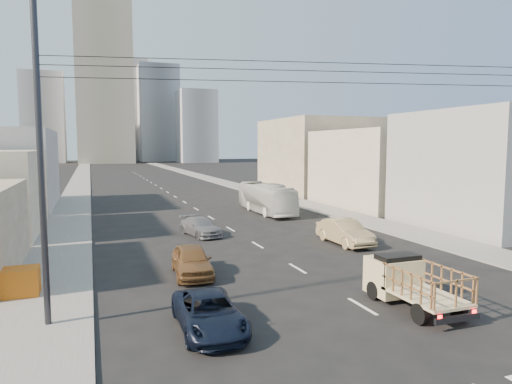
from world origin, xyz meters
TOP-DOWN VIEW (x-y plane):
  - ground at (0.00, 0.00)m, footprint 420.00×420.00m
  - sidewalk_left at (-11.75, 70.00)m, footprint 3.50×180.00m
  - sidewalk_right at (11.75, 70.00)m, footprint 3.50×180.00m
  - lane_dashes at (0.00, 53.00)m, footprint 0.15×104.00m
  - flatbed_pickup at (1.77, 1.35)m, footprint 1.95×4.41m
  - navy_pickup at (-6.26, 1.79)m, footprint 2.17×4.51m
  - city_bus at (5.68, 27.08)m, footprint 2.45×10.06m
  - sedan_brown at (-5.42, 8.62)m, footprint 2.10×4.47m
  - sedan_tan at (5.37, 12.31)m, footprint 1.72×4.85m
  - sedan_grey at (-2.72, 18.37)m, footprint 2.59×4.61m
  - streetlamp_left at (-11.39, 4.00)m, footprint 2.36×0.25m
  - overhead_wires at (0.00, 1.50)m, footprint 23.01×5.02m
  - crate_stack at (-13.00, 7.78)m, footprint 1.80×1.20m
  - bldg_right_near at (19.00, 14.00)m, footprint 10.00×12.00m
  - bldg_right_mid at (19.50, 28.00)m, footprint 11.00×14.00m
  - bldg_right_far at (20.00, 44.00)m, footprint 12.00×16.00m
  - high_rise_tower at (-4.00, 170.00)m, footprint 20.00×20.00m
  - midrise_ne at (18.00, 185.00)m, footprint 16.00×16.00m
  - midrise_nw at (-26.00, 180.00)m, footprint 15.00×15.00m
  - midrise_back at (6.00, 200.00)m, footprint 18.00×18.00m
  - midrise_east at (30.00, 165.00)m, footprint 14.00×14.00m

SIDE VIEW (x-z plane):
  - ground at x=0.00m, z-range 0.00..0.00m
  - lane_dashes at x=0.00m, z-range 0.00..0.01m
  - sidewalk_left at x=-11.75m, z-range 0.00..0.12m
  - sidewalk_right at x=11.75m, z-range 0.00..0.12m
  - navy_pickup at x=-6.26m, z-range 0.00..1.24m
  - sedan_grey at x=-2.72m, z-range 0.00..1.26m
  - crate_stack at x=-13.00m, z-range 0.12..1.26m
  - sedan_brown at x=-5.42m, z-range 0.00..1.48m
  - sedan_tan at x=5.37m, z-range 0.00..1.59m
  - flatbed_pickup at x=1.77m, z-range 0.14..2.04m
  - city_bus at x=5.68m, z-range 0.00..2.80m
  - bldg_right_mid at x=19.50m, z-range 0.00..8.00m
  - bldg_right_near at x=19.00m, z-range 0.00..9.00m
  - bldg_right_far at x=20.00m, z-range 0.00..10.00m
  - streetlamp_left at x=-11.39m, z-range 0.44..12.44m
  - overhead_wires at x=0.00m, z-range 8.60..9.33m
  - midrise_east at x=30.00m, z-range 0.00..28.00m
  - midrise_nw at x=-26.00m, z-range 0.00..34.00m
  - midrise_ne at x=18.00m, z-range 0.00..40.00m
  - midrise_back at x=6.00m, z-range 0.00..44.00m
  - high_rise_tower at x=-4.00m, z-range 0.00..60.00m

